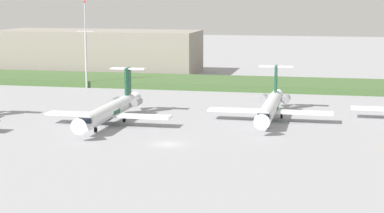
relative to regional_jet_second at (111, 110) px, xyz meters
name	(u,v)px	position (x,y,z in m)	size (l,w,h in m)	color
ground_plane	(205,112)	(14.12, 15.79, -2.54)	(500.00, 500.00, 0.00)	#939399
grass_berm	(233,83)	(14.12, 53.42, -1.73)	(320.00, 20.00, 1.61)	#426033
regional_jet_second	(111,110)	(0.00, 0.00, 0.00)	(22.81, 31.00, 9.00)	silver
regional_jet_third	(271,106)	(27.73, 9.79, 0.00)	(22.81, 31.00, 9.00)	silver
antenna_mast	(86,52)	(-20.92, 42.92, 6.40)	(4.40, 0.50, 21.47)	#B2B2B7
distant_hangar	(99,51)	(-29.34, 75.70, 3.69)	(59.09, 20.36, 12.45)	gray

